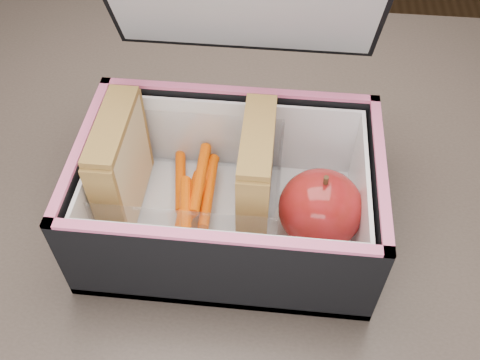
# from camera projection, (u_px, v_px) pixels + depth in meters

# --- Properties ---
(kitchen_table) EXTENTS (1.20, 0.80, 0.75)m
(kitchen_table) POSITION_uv_depth(u_px,v_px,m) (243.00, 253.00, 0.65)
(kitchen_table) COLOR brown
(kitchen_table) RESTS_ON ground
(lunch_bag) EXTENTS (0.28, 0.27, 0.27)m
(lunch_bag) POSITION_uv_depth(u_px,v_px,m) (229.00, 186.00, 0.52)
(lunch_bag) COLOR black
(lunch_bag) RESTS_ON kitchen_table
(plastic_tub) EXTENTS (0.18, 0.13, 0.07)m
(plastic_tub) POSITION_uv_depth(u_px,v_px,m) (190.00, 184.00, 0.54)
(plastic_tub) COLOR white
(plastic_tub) RESTS_ON lunch_bag
(sandwich_left) EXTENTS (0.03, 0.10, 0.11)m
(sandwich_left) POSITION_uv_depth(u_px,v_px,m) (121.00, 164.00, 0.52)
(sandwich_left) COLOR #CFB680
(sandwich_left) RESTS_ON plastic_tub
(sandwich_right) EXTENTS (0.03, 0.10, 0.11)m
(sandwich_right) POSITION_uv_depth(u_px,v_px,m) (256.00, 175.00, 0.51)
(sandwich_right) COLOR #CFB680
(sandwich_right) RESTS_ON plastic_tub
(carrot_sticks) EXTENTS (0.05, 0.15, 0.03)m
(carrot_sticks) POSITION_uv_depth(u_px,v_px,m) (193.00, 195.00, 0.55)
(carrot_sticks) COLOR #FE5C00
(carrot_sticks) RESTS_ON plastic_tub
(paper_napkin) EXTENTS (0.10, 0.10, 0.01)m
(paper_napkin) POSITION_uv_depth(u_px,v_px,m) (311.00, 226.00, 0.54)
(paper_napkin) COLOR white
(paper_napkin) RESTS_ON lunch_bag
(red_apple) EXTENTS (0.10, 0.10, 0.09)m
(red_apple) POSITION_uv_depth(u_px,v_px,m) (321.00, 209.00, 0.51)
(red_apple) COLOR maroon
(red_apple) RESTS_ON paper_napkin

